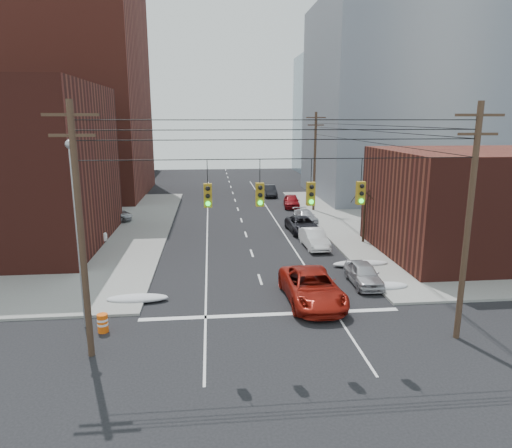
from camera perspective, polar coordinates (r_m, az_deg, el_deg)
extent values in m
plane|color=black|center=(19.27, 4.59, -19.13)|extent=(160.00, 160.00, 0.00)
cube|color=gray|center=(53.47, 28.66, 0.42)|extent=(40.00, 40.00, 0.15)
cube|color=maroon|center=(67.55, -24.74, 15.89)|extent=(24.00, 20.00, 30.00)
cube|color=#4B1D16|center=(93.02, -20.26, 9.59)|extent=(22.00, 18.00, 12.00)
cube|color=gray|center=(65.10, 17.52, 14.40)|extent=(22.00, 20.00, 25.00)
cube|color=gray|center=(90.20, 12.09, 13.19)|extent=(20.00, 18.00, 22.00)
cube|color=#4B1D16|center=(38.85, 27.26, 2.30)|extent=(16.00, 12.00, 8.00)
cylinder|color=#473323|center=(20.36, -21.01, -1.33)|extent=(0.28, 0.28, 11.00)
cube|color=#473323|center=(19.81, -22.18, 12.54)|extent=(2.20, 0.12, 0.12)
cube|color=#473323|center=(19.81, -21.99, 10.24)|extent=(1.80, 0.12, 0.12)
cylinder|color=#473323|center=(22.77, 24.98, -0.24)|extent=(0.28, 0.28, 11.00)
cube|color=#473323|center=(22.28, 26.20, 12.12)|extent=(2.20, 0.12, 0.12)
cube|color=#473323|center=(22.29, 25.99, 10.08)|extent=(1.80, 0.12, 0.12)
cylinder|color=#473323|center=(51.58, 7.35, 7.61)|extent=(0.28, 0.28, 11.00)
cube|color=#473323|center=(51.36, 7.51, 13.06)|extent=(2.20, 0.12, 0.12)
cube|color=#473323|center=(51.37, 7.49, 12.17)|extent=(1.80, 0.12, 0.12)
cylinder|color=black|center=(19.36, 3.47, 8.13)|extent=(17.00, 0.04, 0.04)
cylinder|color=black|center=(19.16, -6.11, 6.52)|extent=(0.03, 0.03, 1.00)
cube|color=olive|center=(19.30, -6.04, 3.57)|extent=(0.35, 0.30, 1.00)
sphere|color=black|center=(19.08, -6.06, 4.44)|extent=(0.20, 0.20, 0.20)
sphere|color=black|center=(19.13, -6.04, 3.49)|extent=(0.20, 0.20, 0.20)
sphere|color=#0CE526|center=(19.19, -6.02, 2.55)|extent=(0.20, 0.20, 0.20)
cylinder|color=black|center=(19.27, 0.49, 6.63)|extent=(0.03, 0.03, 1.00)
cube|color=olive|center=(19.41, 0.48, 3.70)|extent=(0.35, 0.30, 1.00)
sphere|color=black|center=(19.19, 0.54, 4.56)|extent=(0.20, 0.20, 0.20)
sphere|color=black|center=(19.24, 0.54, 3.62)|extent=(0.20, 0.20, 0.20)
sphere|color=#0CE526|center=(19.30, 0.54, 2.68)|extent=(0.20, 0.20, 0.20)
cylinder|color=black|center=(19.63, 6.93, 6.66)|extent=(0.03, 0.03, 1.00)
cube|color=olive|center=(19.76, 6.85, 3.77)|extent=(0.35, 0.30, 1.00)
sphere|color=black|center=(19.55, 6.98, 4.62)|extent=(0.20, 0.20, 0.20)
sphere|color=black|center=(19.60, 6.96, 3.69)|extent=(0.20, 0.20, 0.20)
sphere|color=#0CE526|center=(19.65, 6.93, 2.77)|extent=(0.20, 0.20, 0.20)
cylinder|color=black|center=(20.22, 13.07, 6.60)|extent=(0.03, 0.03, 1.00)
cube|color=olive|center=(20.35, 12.92, 3.80)|extent=(0.35, 0.30, 1.00)
sphere|color=black|center=(20.15, 13.12, 4.62)|extent=(0.20, 0.20, 0.20)
sphere|color=black|center=(20.19, 13.07, 3.73)|extent=(0.20, 0.20, 0.20)
sphere|color=#0CE526|center=(20.24, 13.03, 2.83)|extent=(0.20, 0.20, 0.20)
cylinder|color=gray|center=(23.67, -21.30, -1.94)|extent=(0.18, 0.18, 9.00)
sphere|color=gray|center=(22.99, -22.25, 9.22)|extent=(0.44, 0.44, 0.44)
cylinder|color=black|center=(39.13, 13.33, 0.11)|extent=(0.20, 0.20, 3.50)
cylinder|color=black|center=(38.93, 13.99, 3.50)|extent=(0.27, 0.82, 1.19)
cylinder|color=black|center=(39.29, 13.56, 3.73)|extent=(1.17, 0.54, 1.38)
cylinder|color=black|center=(39.23, 12.58, 3.81)|extent=(1.44, 1.00, 1.48)
cylinder|color=black|center=(38.62, 12.93, 3.48)|extent=(0.17, 0.84, 1.19)
cylinder|color=black|center=(38.15, 13.08, 3.48)|extent=(0.82, 0.99, 1.40)
cylinder|color=black|center=(37.91, 14.03, 3.43)|extent=(1.74, 0.21, 1.43)
cylinder|color=black|center=(38.60, 14.09, 3.41)|extent=(0.48, 0.73, 1.20)
ellipsoid|color=silver|center=(27.32, -14.60, -8.98)|extent=(3.50, 1.08, 0.42)
ellipsoid|color=silver|center=(29.37, 15.70, -7.48)|extent=(3.00, 1.08, 0.42)
ellipsoid|color=silver|center=(33.35, 12.92, -4.84)|extent=(4.00, 1.08, 0.42)
imported|color=maroon|center=(26.40, 7.00, -7.85)|extent=(3.13, 6.46, 1.77)
imported|color=#B7B6BB|center=(29.70, 13.29, -6.08)|extent=(1.73, 4.18, 1.42)
imported|color=white|center=(37.37, 7.28, -1.81)|extent=(1.77, 4.65, 1.51)
imported|color=black|center=(42.23, 5.79, -0.11)|extent=(2.66, 5.29, 1.44)
imported|color=#BABAC0|center=(46.53, 6.17, 0.98)|extent=(2.20, 4.41, 1.23)
imported|color=maroon|center=(54.16, 4.46, 2.87)|extent=(2.28, 4.62, 1.52)
imported|color=black|center=(61.94, 1.67, 4.18)|extent=(1.68, 4.62, 1.51)
imported|color=white|center=(40.57, -21.33, -1.23)|extent=(4.76, 2.52, 1.49)
imported|color=#A2A2A6|center=(48.14, -18.04, 1.06)|extent=(4.98, 2.57, 1.34)
imported|color=black|center=(44.16, -26.19, -0.76)|extent=(4.31, 1.97, 1.22)
imported|color=#A9A9AD|center=(47.42, -23.28, 0.55)|extent=(4.63, 2.79, 1.47)
cylinder|color=#EC560C|center=(24.08, -18.61, -11.66)|extent=(0.64, 0.64, 0.93)
cylinder|color=white|center=(24.01, -18.64, -11.26)|extent=(0.65, 0.65, 0.11)
cylinder|color=white|center=(24.10, -18.60, -11.76)|extent=(0.65, 0.65, 0.11)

